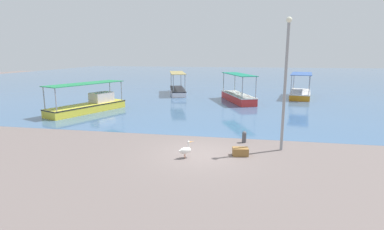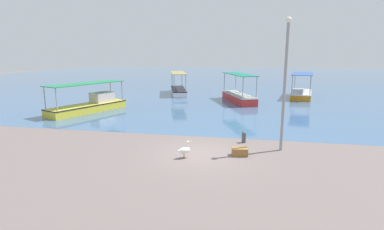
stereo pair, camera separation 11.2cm
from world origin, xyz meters
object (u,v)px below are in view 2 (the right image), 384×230
fishing_boat_near_right (90,105)px  lamp_post (285,79)px  fishing_boat_center (239,96)px  mooring_bollard (244,137)px  pelican (185,150)px  cargo_crate (240,152)px  fishing_boat_outer (178,90)px  fishing_boat_far_left (301,93)px

fishing_boat_near_right → lamp_post: lamp_post is taller
fishing_boat_center → mooring_bollard: fishing_boat_center is taller
fishing_boat_near_right → fishing_boat_center: bearing=32.6°
pelican → mooring_bollard: bearing=48.8°
cargo_crate → lamp_post: bearing=31.6°
fishing_boat_near_right → pelican: 13.83m
fishing_boat_center → pelican: bearing=-95.9°
fishing_boat_outer → cargo_crate: (7.99, -20.91, -0.31)m
fishing_boat_outer → lamp_post: 22.28m
cargo_crate → fishing_boat_near_right: bearing=145.3°
pelican → lamp_post: size_ratio=0.13×
fishing_boat_near_right → pelican: (10.06, -9.49, -0.21)m
fishing_boat_outer → fishing_boat_far_left: size_ratio=1.09×
fishing_boat_near_right → lamp_post: size_ratio=1.10×
fishing_boat_near_right → fishing_boat_center: (11.81, 7.57, -0.03)m
fishing_boat_near_right → mooring_bollard: bearing=-27.2°
fishing_boat_far_left → fishing_boat_outer: bearing=178.4°
fishing_boat_far_left → cargo_crate: 21.34m
fishing_boat_center → lamp_post: 15.56m
lamp_post → fishing_boat_center: bearing=100.1°
fishing_boat_outer → cargo_crate: 22.38m
fishing_boat_center → fishing_boat_far_left: (6.60, 4.26, -0.05)m
pelican → cargo_crate: 2.61m
lamp_post → mooring_bollard: 3.82m
fishing_boat_outer → pelican: bearing=-75.7°
fishing_boat_center → fishing_boat_outer: bearing=147.3°
fishing_boat_far_left → lamp_post: bearing=-101.5°
fishing_boat_near_right → lamp_post: bearing=-27.2°
fishing_boat_outer → pelican: size_ratio=8.75×
fishing_boat_far_left → mooring_bollard: 19.22m
mooring_bollard → cargo_crate: size_ratio=0.86×
pelican → fishing_boat_far_left: bearing=68.6°
mooring_bollard → cargo_crate: (-0.14, -2.17, -0.15)m
pelican → cargo_crate: bearing=18.2°
fishing_boat_center → lamp_post: size_ratio=1.03×
fishing_boat_far_left → pelican: size_ratio=8.00×
fishing_boat_far_left → pelican: bearing=-111.4°
fishing_boat_center → fishing_boat_near_right: bearing=-147.4°
fishing_boat_outer → mooring_bollard: bearing=-66.6°
cargo_crate → fishing_boat_far_left: bearing=74.0°
fishing_boat_far_left → cargo_crate: bearing=-106.0°
fishing_boat_outer → fishing_boat_far_left: (13.87, -0.40, 0.01)m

